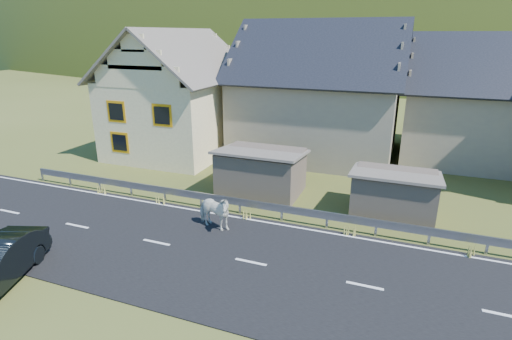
% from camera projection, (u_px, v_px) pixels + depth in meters
% --- Properties ---
extents(ground, '(160.00, 160.00, 0.00)m').
position_uv_depth(ground, '(251.00, 263.00, 14.37)').
color(ground, '#393E14').
rests_on(ground, ground).
extents(road, '(60.00, 7.00, 0.04)m').
position_uv_depth(road, '(251.00, 263.00, 14.36)').
color(road, black).
rests_on(road, ground).
extents(lane_markings, '(60.00, 6.60, 0.01)m').
position_uv_depth(lane_markings, '(251.00, 262.00, 14.35)').
color(lane_markings, silver).
rests_on(lane_markings, road).
extents(guardrail, '(28.10, 0.09, 0.75)m').
position_uv_depth(guardrail, '(282.00, 209.00, 17.43)').
color(guardrail, '#93969B').
rests_on(guardrail, ground).
extents(shed_left, '(4.30, 3.30, 2.40)m').
position_uv_depth(shed_left, '(261.00, 172.00, 20.42)').
color(shed_left, brown).
rests_on(shed_left, ground).
extents(shed_right, '(3.80, 2.90, 2.20)m').
position_uv_depth(shed_right, '(394.00, 195.00, 17.82)').
color(shed_right, brown).
rests_on(shed_right, ground).
extents(house_cream, '(7.80, 9.80, 8.30)m').
position_uv_depth(house_cream, '(178.00, 88.00, 26.92)').
color(house_cream, '#FAE8AF').
rests_on(house_cream, ground).
extents(house_stone_a, '(10.80, 9.80, 8.90)m').
position_uv_depth(house_stone_a, '(320.00, 84.00, 26.44)').
color(house_stone_a, gray).
rests_on(house_stone_a, ground).
extents(house_stone_b, '(9.80, 8.80, 8.10)m').
position_uv_depth(house_stone_b, '(484.00, 94.00, 24.97)').
color(house_stone_b, gray).
rests_on(house_stone_b, ground).
extents(mountain, '(440.00, 280.00, 260.00)m').
position_uv_depth(mountain, '(410.00, 99.00, 178.18)').
color(mountain, '#1B310F').
rests_on(mountain, ground).
extents(conifer_patch, '(76.00, 50.00, 28.00)m').
position_uv_depth(conifer_patch, '(218.00, 39.00, 128.13)').
color(conifer_patch, black).
rests_on(conifer_patch, ground).
extents(horse, '(1.21, 1.97, 1.55)m').
position_uv_depth(horse, '(214.00, 212.00, 16.59)').
color(horse, white).
rests_on(horse, road).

